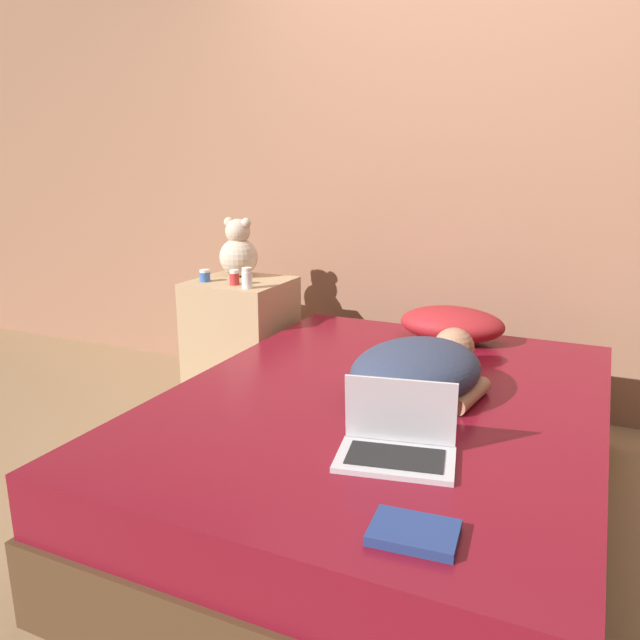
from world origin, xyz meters
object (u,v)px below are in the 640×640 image
object	(u,v)px
laptop	(397,441)
teddy_bear	(238,251)
bottle_red	(234,278)
bottle_blue	(205,276)
bottle_white	(247,278)
pillow	(452,324)
book	(414,533)
person_lying	(421,368)

from	to	relation	value
laptop	teddy_bear	size ratio (longest dim) A/B	1.15
bottle_red	bottle_blue	xyz separation A→B (m)	(-0.19, 0.01, -0.01)
laptop	bottle_red	world-z (taller)	bottle_red
bottle_blue	bottle_white	bearing A→B (deg)	-11.43
laptop	bottle_white	world-z (taller)	bottle_white
teddy_bear	bottle_blue	size ratio (longest dim) A/B	5.07
teddy_bear	pillow	bearing A→B (deg)	-2.31
bottle_white	book	distance (m)	1.88
laptop	bottle_red	xyz separation A→B (m)	(-1.21, 1.06, 0.19)
person_lying	laptop	xyz separation A→B (m)	(0.08, -0.52, -0.04)
bottle_blue	book	xyz separation A→B (m)	(1.55, -1.43, -0.22)
teddy_bear	bottle_blue	bearing A→B (deg)	-111.31
bottle_white	bottle_red	bearing A→B (deg)	154.64
bottle_white	pillow	bearing A→B (deg)	12.58
pillow	bottle_red	world-z (taller)	bottle_red
laptop	teddy_bear	bearing A→B (deg)	124.56
bottle_red	bottle_blue	world-z (taller)	bottle_red
bottle_white	bottle_red	size ratio (longest dim) A/B	1.36
pillow	teddy_bear	xyz separation A→B (m)	(-1.18, 0.05, 0.26)
pillow	person_lying	xyz separation A→B (m)	(0.05, -0.71, 0.02)
person_lying	bottle_white	world-z (taller)	bottle_white
bottle_red	teddy_bear	bearing A→B (deg)	116.32
teddy_bear	bottle_white	world-z (taller)	teddy_bear
bottle_white	bottle_blue	distance (m)	0.30
laptop	teddy_bear	xyz separation A→B (m)	(-1.31, 1.28, 0.29)
pillow	bottle_blue	world-z (taller)	bottle_blue
bottle_white	book	size ratio (longest dim) A/B	0.50
bottle_red	bottle_blue	bearing A→B (deg)	177.18
pillow	laptop	distance (m)	1.24
person_lying	laptop	bearing A→B (deg)	-72.79
pillow	bottle_red	xyz separation A→B (m)	(-1.08, -0.17, 0.16)
teddy_bear	bottle_red	xyz separation A→B (m)	(0.11, -0.21, -0.10)
teddy_bear	laptop	bearing A→B (deg)	-44.23
laptop	teddy_bear	world-z (taller)	teddy_bear
person_lying	bottle_red	distance (m)	1.26
person_lying	laptop	world-z (taller)	laptop
bottle_white	book	bearing A→B (deg)	-47.46
person_lying	bottle_blue	distance (m)	1.43
laptop	bottle_white	xyz separation A→B (m)	(-1.10, 1.02, 0.20)
bottle_red	bottle_blue	distance (m)	0.19
person_lying	bottle_white	distance (m)	1.15
laptop	bottle_blue	world-z (taller)	bottle_blue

